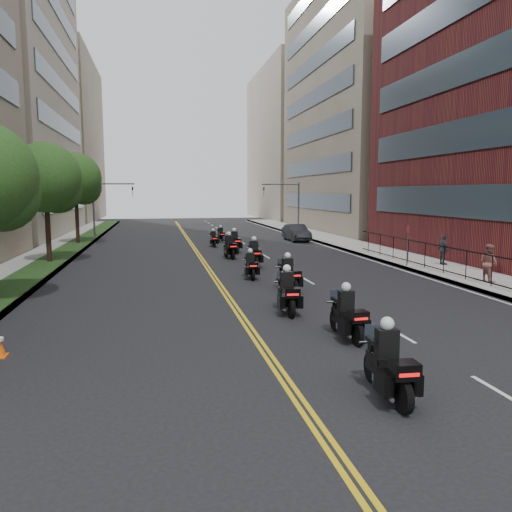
{
  "coord_description": "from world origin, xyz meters",
  "views": [
    {
      "loc": [
        -4.43,
        -9.54,
        4.55
      ],
      "look_at": [
        0.13,
        13.31,
        1.57
      ],
      "focal_mm": 35.0,
      "sensor_mm": 36.0,
      "label": 1
    }
  ],
  "objects": [
    {
      "name": "traffic_signal_left",
      "position": [
        -9.54,
        42.0,
        3.7
      ],
      "size": [
        4.09,
        0.2,
        5.6
      ],
      "color": "#3F3F44",
      "rests_on": "ground"
    },
    {
      "name": "motorcycle_1",
      "position": [
        1.33,
        4.76,
        0.7
      ],
      "size": [
        0.56,
        2.41,
        1.77
      ],
      "rotation": [
        0.0,
        0.0,
        0.04
      ],
      "color": "black",
      "rests_on": "ground"
    },
    {
      "name": "motorcycle_3",
      "position": [
        1.48,
        12.41,
        0.71
      ],
      "size": [
        0.66,
        2.45,
        1.81
      ],
      "rotation": [
        0.0,
        0.0,
        0.09
      ],
      "color": "black",
      "rests_on": "ground"
    },
    {
      "name": "street_trees",
      "position": [
        -11.05,
        18.61,
        5.13
      ],
      "size": [
        4.4,
        38.4,
        7.98
      ],
      "color": "#312015",
      "rests_on": "ground"
    },
    {
      "name": "ground",
      "position": [
        0.0,
        0.0,
        0.0
      ],
      "size": [
        160.0,
        160.0,
        0.0
      ],
      "primitive_type": "plane",
      "color": "black",
      "rests_on": "ground"
    },
    {
      "name": "motorcycle_8",
      "position": [
        0.24,
        32.23,
        0.6
      ],
      "size": [
        0.48,
        2.07,
        1.52
      ],
      "rotation": [
        0.0,
        0.0,
        0.03
      ],
      "color": "black",
      "rests_on": "ground"
    },
    {
      "name": "motorcycle_6",
      "position": [
        0.51,
        24.61,
        0.73
      ],
      "size": [
        0.73,
        2.5,
        1.85
      ],
      "rotation": [
        0.0,
        0.0,
        0.12
      ],
      "color": "black",
      "rests_on": "ground"
    },
    {
      "name": "pedestrian_c",
      "position": [
        12.74,
        17.88,
        1.09
      ],
      "size": [
        0.49,
        1.11,
        1.88
      ],
      "primitive_type": "imported",
      "rotation": [
        0.0,
        0.0,
        1.55
      ],
      "color": "#3A383F",
      "rests_on": "sidewalk_right"
    },
    {
      "name": "motorcycle_4",
      "position": [
        0.42,
        16.2,
        0.63
      ],
      "size": [
        0.5,
        2.17,
        1.6
      ],
      "rotation": [
        0.0,
        0.0,
        -0.02
      ],
      "color": "black",
      "rests_on": "ground"
    },
    {
      "name": "motorcycle_7",
      "position": [
        1.44,
        28.24,
        0.72
      ],
      "size": [
        0.65,
        2.49,
        1.83
      ],
      "rotation": [
        0.0,
        0.0,
        0.07
      ],
      "color": "black",
      "rests_on": "ground"
    },
    {
      "name": "sidewalk_left",
      "position": [
        -12.0,
        25.0,
        0.07
      ],
      "size": [
        4.0,
        90.0,
        0.15
      ],
      "primitive_type": "cube",
      "color": "gray",
      "rests_on": "ground"
    },
    {
      "name": "grass_strip",
      "position": [
        -11.2,
        25.0,
        0.17
      ],
      "size": [
        2.0,
        90.0,
        0.04
      ],
      "primitive_type": "cube",
      "color": "#183212",
      "rests_on": "sidewalk_left"
    },
    {
      "name": "pedestrian_b",
      "position": [
        11.62,
        12.09,
        1.1
      ],
      "size": [
        0.81,
        0.99,
        1.89
      ],
      "primitive_type": "imported",
      "rotation": [
        0.0,
        0.0,
        1.67
      ],
      "color": "#8E534D",
      "rests_on": "sidewalk_right"
    },
    {
      "name": "motorcycle_0",
      "position": [
        0.53,
        0.3,
        0.72
      ],
      "size": [
        0.6,
        2.47,
        1.82
      ],
      "rotation": [
        0.0,
        0.0,
        -0.05
      ],
      "color": "black",
      "rests_on": "ground"
    },
    {
      "name": "parked_sedan",
      "position": [
        8.51,
        35.76,
        0.78
      ],
      "size": [
        1.7,
        4.75,
        1.56
      ],
      "primitive_type": "imported",
      "rotation": [
        0.0,
        0.0,
        0.01
      ],
      "color": "black",
      "rests_on": "ground"
    },
    {
      "name": "iron_fence",
      "position": [
        11.0,
        12.0,
        0.9
      ],
      "size": [
        0.05,
        28.0,
        1.5
      ],
      "color": "black",
      "rests_on": "sidewalk_right"
    },
    {
      "name": "motorcycle_2",
      "position": [
        0.37,
        8.41,
        0.73
      ],
      "size": [
        0.63,
        2.49,
        1.84
      ],
      "rotation": [
        0.0,
        0.0,
        -0.07
      ],
      "color": "black",
      "rests_on": "ground"
    },
    {
      "name": "motorcycle_5",
      "position": [
        1.45,
        20.43,
        0.74
      ],
      "size": [
        0.61,
        2.53,
        1.86
      ],
      "rotation": [
        0.0,
        0.0,
        -0.05
      ],
      "color": "black",
      "rests_on": "ground"
    },
    {
      "name": "building_right_tan",
      "position": [
        21.48,
        48.0,
        15.0
      ],
      "size": [
        15.11,
        28.0,
        30.0
      ],
      "color": "gray",
      "rests_on": "ground"
    },
    {
      "name": "motorcycle_9",
      "position": [
        1.39,
        36.25,
        0.61
      ],
      "size": [
        0.56,
        2.08,
        1.54
      ],
      "rotation": [
        0.0,
        0.0,
        0.09
      ],
      "color": "black",
      "rests_on": "ground"
    },
    {
      "name": "building_right_far",
      "position": [
        21.5,
        78.0,
        13.0
      ],
      "size": [
        15.0,
        28.0,
        26.0
      ],
      "primitive_type": "cube",
      "color": "#ACA28B",
      "rests_on": "ground"
    },
    {
      "name": "sidewalk_right",
      "position": [
        12.0,
        25.0,
        0.07
      ],
      "size": [
        4.0,
        90.0,
        0.15
      ],
      "primitive_type": "cube",
      "color": "gray",
      "rests_on": "ground"
    },
    {
      "name": "traffic_signal_right",
      "position": [
        9.54,
        42.0,
        3.7
      ],
      "size": [
        4.09,
        0.2,
        5.6
      ],
      "color": "#3F3F44",
      "rests_on": "ground"
    },
    {
      "name": "building_left_far",
      "position": [
        -22.0,
        78.0,
        13.0
      ],
      "size": [
        16.0,
        28.0,
        26.0
      ],
      "primitive_type": "cube",
      "color": "gray",
      "rests_on": "ground"
    }
  ]
}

